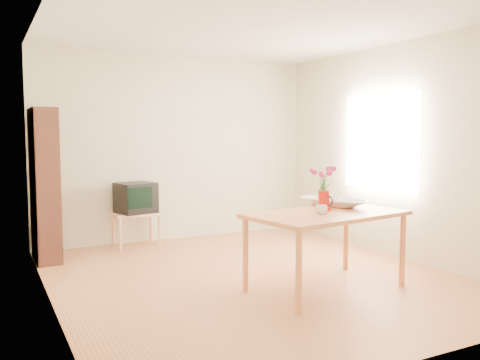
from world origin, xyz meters
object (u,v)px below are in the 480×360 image
pitcher (324,201)px  mug (322,210)px  table (326,220)px  television (135,197)px  bowl (333,184)px

pitcher → mug: bearing=-137.6°
table → television: bearing=104.0°
pitcher → mug: size_ratio=1.87×
table → television: 2.90m
bowl → pitcher: bearing=-142.3°
television → table: bearing=-80.5°
pitcher → television: bearing=108.4°
mug → bowl: bearing=-175.2°
pitcher → table: bearing=-121.3°
mug → bowl: (0.42, 0.39, 0.19)m
table → pitcher: (0.05, 0.11, 0.16)m
television → pitcher: bearing=-78.7°
table → bowl: size_ratio=3.28×
pitcher → bowl: bowl is taller
mug → bowl: size_ratio=0.23×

